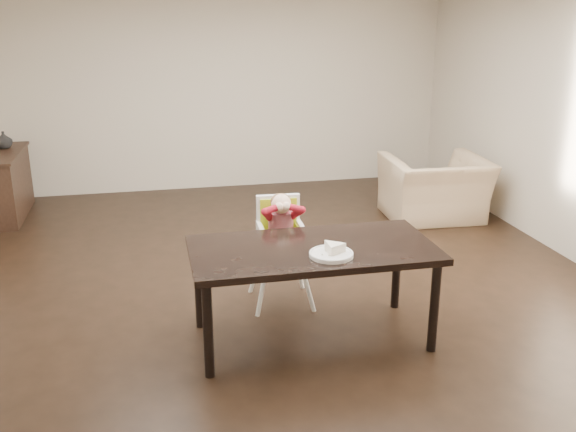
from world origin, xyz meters
name	(u,v)px	position (x,y,z in m)	size (l,w,h in m)	color
ground	(278,286)	(0.00, 0.00, 0.00)	(7.00, 7.00, 0.00)	black
room_walls	(277,80)	(0.00, 0.00, 1.86)	(6.02, 7.02, 2.71)	beige
dining_table	(313,257)	(0.06, -0.98, 0.67)	(1.80, 0.90, 0.75)	black
high_chair	(280,226)	(-0.04, -0.28, 0.68)	(0.42, 0.42, 0.97)	white
plate	(332,252)	(0.15, -1.18, 0.78)	(0.33, 0.33, 0.09)	white
armchair	(435,178)	(2.20, 1.53, 0.50)	(1.14, 0.74, 1.00)	tan
sideboard	(5,185)	(-2.78, 2.70, 0.40)	(0.44, 1.26, 0.79)	black
vase	(4,140)	(-2.78, 2.94, 0.89)	(0.19, 0.20, 0.19)	#99999E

